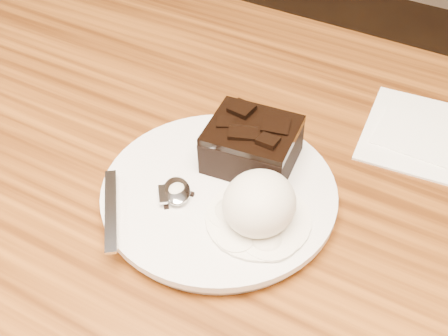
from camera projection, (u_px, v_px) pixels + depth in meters
The scene contains 9 objects.
plate at pixel (219, 196), 0.59m from camera, with size 0.24×0.24×0.02m, color silver.
brownie at pixel (252, 147), 0.60m from camera, with size 0.09×0.08×0.04m, color black.
ice_cream_scoop at pixel (259, 203), 0.53m from camera, with size 0.07×0.07×0.06m, color #EAE3C5.
melt_puddle at pixel (258, 220), 0.55m from camera, with size 0.10×0.10×0.00m, color white.
spoon at pixel (177, 192), 0.57m from camera, with size 0.03×0.16×0.01m, color silver, non-canonical shape.
napkin at pixel (429, 136), 0.66m from camera, with size 0.14×0.14×0.01m, color white.
crumb_a at pixel (283, 214), 0.55m from camera, with size 0.01×0.01×0.00m, color black.
crumb_b at pixel (166, 207), 0.56m from camera, with size 0.01×0.01×0.00m, color black.
crumb_c at pixel (191, 194), 0.57m from camera, with size 0.01×0.00×0.00m, color black.
Camera 1 is at (0.27, -0.33, 1.19)m, focal length 46.67 mm.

